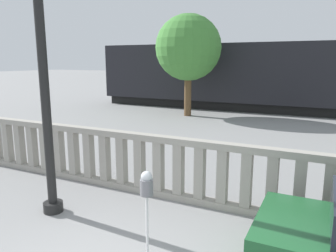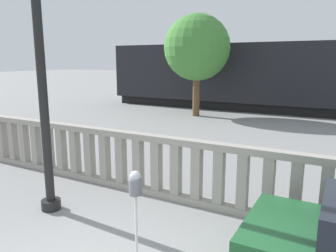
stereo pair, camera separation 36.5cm
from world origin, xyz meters
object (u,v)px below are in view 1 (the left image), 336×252
lamppost (41,35)px  train_near (262,76)px  parking_meter (147,189)px  tree_right (188,48)px

lamppost → train_near: (1.14, 15.58, -1.36)m
parking_meter → train_near: size_ratio=0.07×
lamppost → parking_meter: bearing=-14.5°
lamppost → parking_meter: lamppost is taller
train_near → parking_meter: bearing=-85.0°
train_near → lamppost: bearing=-94.2°
train_near → tree_right: 5.08m
tree_right → train_near: bearing=47.9°
parking_meter → train_near: train_near is taller
parking_meter → train_near: 16.33m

